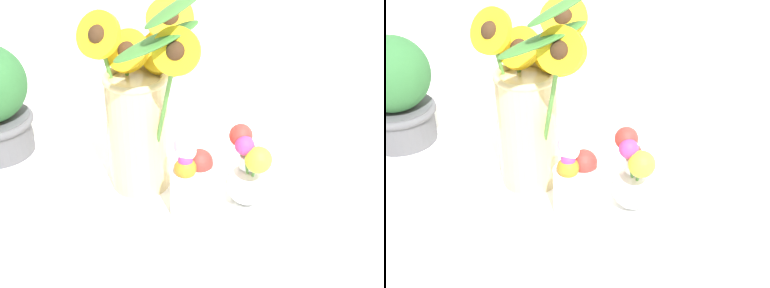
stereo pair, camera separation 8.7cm
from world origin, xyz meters
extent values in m
plane|color=white|center=(0.00, 0.00, 0.00)|extent=(6.00, 6.00, 0.00)
cylinder|color=white|center=(-0.04, 0.08, 0.01)|extent=(0.43, 0.43, 0.02)
cylinder|color=#D1B77A|center=(-0.14, 0.09, 0.12)|extent=(0.10, 0.10, 0.20)
torus|color=#D1B77A|center=(-0.14, 0.09, 0.22)|extent=(0.11, 0.11, 0.01)
cylinder|color=#4C8438|center=(-0.16, 0.10, 0.17)|extent=(0.01, 0.03, 0.19)
cylinder|color=yellow|center=(-0.16, 0.11, 0.26)|extent=(0.07, 0.06, 0.06)
sphere|color=#382314|center=(-0.16, 0.11, 0.26)|extent=(0.03, 0.03, 0.03)
cylinder|color=#4C8438|center=(-0.18, 0.09, 0.18)|extent=(0.05, 0.02, 0.22)
cylinder|color=yellow|center=(-0.20, 0.08, 0.29)|extent=(0.09, 0.05, 0.08)
sphere|color=#382314|center=(-0.20, 0.08, 0.29)|extent=(0.03, 0.03, 0.03)
cylinder|color=#4C8438|center=(-0.13, 0.12, 0.15)|extent=(0.03, 0.06, 0.21)
cylinder|color=yellow|center=(-0.12, 0.14, 0.25)|extent=(0.09, 0.07, 0.07)
sphere|color=#382314|center=(-0.12, 0.14, 0.25)|extent=(0.03, 0.03, 0.03)
cylinder|color=#4C8438|center=(-0.14, 0.13, 0.19)|extent=(0.05, 0.06, 0.22)
cylinder|color=yellow|center=(-0.11, 0.16, 0.30)|extent=(0.09, 0.07, 0.08)
sphere|color=#382314|center=(-0.11, 0.16, 0.30)|extent=(0.03, 0.03, 0.03)
cylinder|color=#4C8438|center=(-0.09, 0.06, 0.17)|extent=(0.07, 0.04, 0.25)
cylinder|color=yellow|center=(-0.05, 0.05, 0.30)|extent=(0.09, 0.04, 0.08)
sphere|color=#382314|center=(-0.05, 0.05, 0.30)|extent=(0.03, 0.03, 0.03)
cylinder|color=#4C8438|center=(-0.13, 0.13, 0.14)|extent=(0.03, 0.06, 0.20)
cylinder|color=yellow|center=(-0.11, 0.16, 0.25)|extent=(0.10, 0.08, 0.08)
sphere|color=#382314|center=(-0.11, 0.16, 0.25)|extent=(0.04, 0.04, 0.04)
ellipsoid|color=#38702D|center=(-0.08, 0.05, 0.31)|extent=(0.13, 0.16, 0.06)
ellipsoid|color=#38702D|center=(-0.06, 0.06, 0.36)|extent=(0.09, 0.14, 0.06)
cylinder|color=white|center=(-0.03, 0.04, 0.06)|extent=(0.07, 0.07, 0.09)
cylinder|color=#568E42|center=(-0.03, 0.04, 0.08)|extent=(0.01, 0.01, 0.11)
sphere|color=white|center=(-0.03, 0.04, 0.14)|extent=(0.03, 0.03, 0.03)
cylinder|color=#568E42|center=(-0.03, 0.05, 0.09)|extent=(0.01, 0.03, 0.08)
sphere|color=#C6337A|center=(-0.03, 0.03, 0.13)|extent=(0.02, 0.02, 0.02)
cylinder|color=#568E42|center=(-0.03, 0.05, 0.07)|extent=(0.02, 0.02, 0.07)
sphere|color=red|center=(-0.02, 0.06, 0.11)|extent=(0.04, 0.04, 0.04)
cylinder|color=#568E42|center=(-0.03, 0.04, 0.07)|extent=(0.01, 0.02, 0.07)
sphere|color=orange|center=(-0.03, 0.03, 0.11)|extent=(0.04, 0.04, 0.04)
cylinder|color=#568E42|center=(-0.03, 0.04, 0.09)|extent=(0.03, 0.02, 0.10)
sphere|color=pink|center=(-0.04, 0.05, 0.14)|extent=(0.04, 0.04, 0.04)
sphere|color=white|center=(0.05, 0.11, 0.05)|extent=(0.07, 0.07, 0.07)
cylinder|color=white|center=(0.05, 0.11, 0.10)|extent=(0.03, 0.03, 0.02)
cylinder|color=#427533|center=(0.06, 0.09, 0.09)|extent=(0.02, 0.03, 0.07)
sphere|color=yellow|center=(0.07, 0.08, 0.12)|extent=(0.04, 0.04, 0.04)
cylinder|color=#427533|center=(0.05, 0.11, 0.08)|extent=(0.01, 0.02, 0.08)
sphere|color=red|center=(0.05, 0.12, 0.12)|extent=(0.02, 0.02, 0.02)
cylinder|color=#427533|center=(0.05, 0.09, 0.09)|extent=(0.02, 0.02, 0.10)
sphere|color=#C6337A|center=(0.05, 0.09, 0.14)|extent=(0.03, 0.03, 0.03)
cylinder|color=#427533|center=(0.04, 0.10, 0.09)|extent=(0.01, 0.01, 0.11)
sphere|color=red|center=(0.04, 0.10, 0.15)|extent=(0.04, 0.04, 0.04)
camera|label=1|loc=(0.23, -0.61, 0.60)|focal=50.00mm
camera|label=2|loc=(0.31, -0.57, 0.60)|focal=50.00mm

